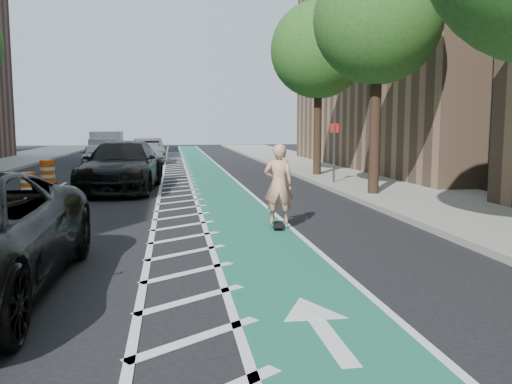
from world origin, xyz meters
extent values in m
plane|color=black|center=(0.00, 0.00, 0.00)|extent=(120.00, 120.00, 0.00)
cube|color=#1B604D|center=(3.00, 10.00, 0.01)|extent=(2.00, 90.00, 0.01)
cube|color=silver|center=(1.50, 10.00, 0.01)|extent=(1.40, 90.00, 0.01)
cube|color=gray|center=(9.50, 10.00, 0.07)|extent=(5.00, 90.00, 0.15)
cube|color=gray|center=(7.05, 10.00, 0.08)|extent=(0.12, 90.00, 0.16)
cylinder|color=#382619|center=(7.90, 8.00, 2.20)|extent=(0.36, 0.36, 4.40)
sphere|color=#264F1A|center=(7.90, 8.00, 5.80)|extent=(4.20, 4.20, 4.20)
cylinder|color=#382619|center=(7.90, 16.00, 2.20)|extent=(0.36, 0.36, 4.40)
sphere|color=#264F1A|center=(7.90, 16.00, 5.80)|extent=(4.20, 4.20, 4.20)
cylinder|color=#4C4C4C|center=(7.60, 12.00, 1.20)|extent=(0.08, 0.08, 2.40)
cube|color=red|center=(7.60, 12.00, 2.30)|extent=(0.35, 0.02, 0.35)
cube|color=black|center=(3.70, 3.55, 0.09)|extent=(0.39, 0.84, 0.03)
cylinder|color=black|center=(3.67, 3.83, 0.03)|extent=(0.04, 0.07, 0.06)
cylinder|color=black|center=(3.84, 3.80, 0.03)|extent=(0.04, 0.07, 0.06)
cylinder|color=black|center=(3.56, 3.30, 0.03)|extent=(0.04, 0.07, 0.06)
cylinder|color=black|center=(3.73, 3.27, 0.03)|extent=(0.04, 0.07, 0.06)
imported|color=tan|center=(3.70, 3.55, 1.05)|extent=(0.76, 0.58, 1.88)
imported|color=black|center=(-0.57, 11.85, 0.91)|extent=(3.06, 6.49, 1.83)
imported|color=#A3A4A8|center=(-3.26, 24.51, 0.67)|extent=(2.10, 4.12, 1.34)
imported|color=#4F4F54|center=(-0.26, 27.15, 0.79)|extent=(2.31, 4.96, 1.57)
cube|color=beige|center=(-3.54, 33.19, 0.98)|extent=(2.19, 3.16, 1.95)
cube|color=beige|center=(-3.51, 30.85, 0.73)|extent=(1.98, 1.59, 1.46)
cylinder|color=black|center=(-4.38, 30.44, 0.34)|extent=(0.25, 0.69, 0.68)
cylinder|color=black|center=(-2.62, 30.47, 0.34)|extent=(0.25, 0.69, 0.68)
cylinder|color=black|center=(-4.43, 33.96, 0.34)|extent=(0.25, 0.69, 0.68)
cylinder|color=black|center=(-2.67, 33.98, 0.34)|extent=(0.25, 0.69, 0.68)
cylinder|color=#DD540B|center=(-3.60, 10.56, 0.41)|extent=(0.48, 0.48, 0.82)
cylinder|color=silver|center=(-3.60, 10.56, 0.27)|extent=(0.48, 0.48, 0.11)
cylinder|color=silver|center=(-3.60, 10.56, 0.53)|extent=(0.48, 0.48, 0.11)
cylinder|color=black|center=(-3.60, 10.56, 0.02)|extent=(0.60, 0.60, 0.04)
cylinder|color=#ED5D0C|center=(-3.81, 14.50, 0.50)|extent=(0.58, 0.58, 1.00)
cylinder|color=silver|center=(-3.81, 14.50, 0.33)|extent=(0.59, 0.59, 0.13)
cylinder|color=silver|center=(-3.81, 14.50, 0.64)|extent=(0.59, 0.59, 0.13)
cylinder|color=black|center=(-3.81, 14.50, 0.02)|extent=(0.73, 0.73, 0.04)
camera|label=1|loc=(1.28, -8.70, 2.40)|focal=38.00mm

